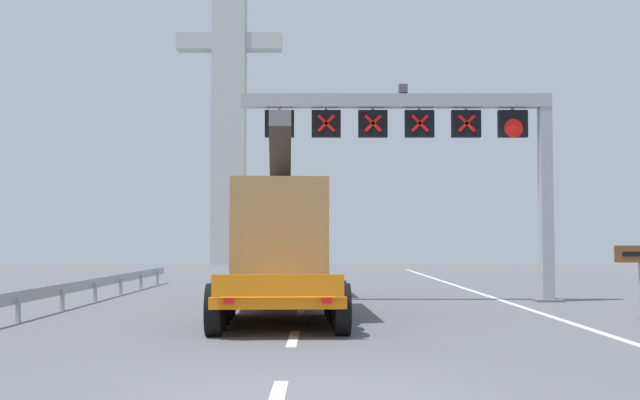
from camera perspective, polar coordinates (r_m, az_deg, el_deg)
name	(u,v)px	position (r m, az deg, el deg)	size (l,w,h in m)	color
lane_markings	(313,279)	(39.71, -0.54, -5.97)	(0.20, 74.86, 0.01)	silver
edge_line_right	(539,312)	(22.46, 16.12, -8.05)	(0.20, 63.00, 0.01)	silver
overhead_lane_gantry	(438,134)	(25.75, 8.88, 4.94)	(10.60, 0.90, 7.22)	#9EA0A5
heavy_haul_truck_orange	(284,241)	(23.48, -2.70, -3.10)	(3.57, 14.15, 5.30)	orange
guardrail_left	(64,291)	(23.18, -18.63, -6.47)	(0.13, 28.74, 0.76)	#999EA3
bridge_pylon_distant	(233,81)	(66.26, -6.57, 8.89)	(9.00, 2.00, 30.70)	#B7B7B2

